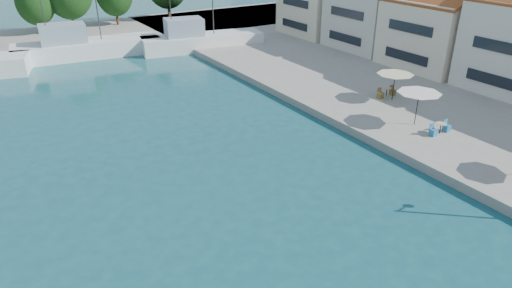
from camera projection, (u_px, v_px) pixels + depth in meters
quay_right at (445, 79)px, 43.26m from camera, size 32.00×92.00×0.60m
quay_far at (41, 41)px, 57.28m from camera, size 90.00×16.00×0.60m
building_04 at (441, 21)px, 44.46m from camera, size 9.00×8.80×9.20m
building_05 at (374, 6)px, 51.23m from camera, size 8.40×8.80×9.70m
trawler_03 at (84, 47)px, 51.04m from camera, size 16.06×5.80×10.20m
trawler_04 at (200, 41)px, 53.90m from camera, size 14.58×6.26×10.20m
tree_05 at (35, 2)px, 57.75m from camera, size 4.78×4.78×7.08m
umbrella_white at (419, 96)px, 31.69m from camera, size 3.06×3.06×2.39m
umbrella_cream at (395, 77)px, 36.35m from camera, size 2.92×2.92×2.18m
cafe_table_02 at (440, 130)px, 31.07m from camera, size 1.82×0.70×0.76m
cafe_table_03 at (386, 93)px, 37.78m from camera, size 1.82×0.70×0.76m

